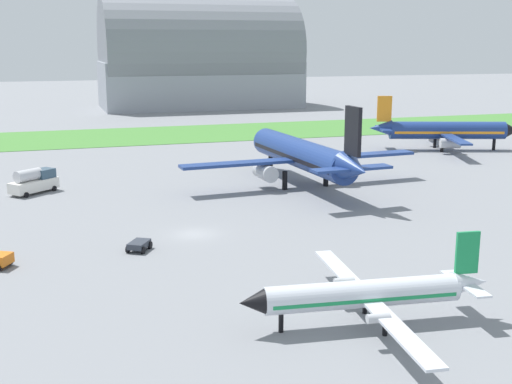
# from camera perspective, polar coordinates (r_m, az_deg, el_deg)

# --- Properties ---
(ground_plane) EXTENTS (600.00, 600.00, 0.00)m
(ground_plane) POSITION_cam_1_polar(r_m,az_deg,el_deg) (68.00, -5.36, -3.65)
(ground_plane) COLOR gray
(grass_taxiway_strip) EXTENTS (360.00, 28.00, 0.08)m
(grass_taxiway_strip) POSITION_cam_1_polar(r_m,az_deg,el_deg) (141.52, -12.03, 4.70)
(grass_taxiway_strip) COLOR #478438
(grass_taxiway_strip) RESTS_ON ground_plane
(airplane_midfield_jet) EXTENTS (34.18, 33.55, 12.08)m
(airplane_midfield_jet) POSITION_cam_1_polar(r_m,az_deg,el_deg) (89.70, 4.04, 3.22)
(airplane_midfield_jet) COLOR navy
(airplane_midfield_jet) RESTS_ON ground_plane
(airplane_parked_jet_far) EXTENTS (26.85, 27.10, 9.87)m
(airplane_parked_jet_far) POSITION_cam_1_polar(r_m,az_deg,el_deg) (125.53, 15.96, 5.12)
(airplane_parked_jet_far) COLOR navy
(airplane_parked_jet_far) RESTS_ON ground_plane
(airplane_foreground_turboprop) EXTENTS (18.08, 21.07, 6.31)m
(airplane_foreground_turboprop) POSITION_cam_1_polar(r_m,az_deg,el_deg) (46.50, 9.62, -8.64)
(airplane_foreground_turboprop) COLOR silver
(airplane_foreground_turboprop) RESTS_ON ground_plane
(fuel_truck_midfield) EXTENTS (6.50, 6.05, 3.29)m
(fuel_truck_midfield) POSITION_cam_1_polar(r_m,az_deg,el_deg) (90.59, -18.64, 0.89)
(fuel_truck_midfield) COLOR white
(fuel_truck_midfield) RESTS_ON ground_plane
(baggage_cart_by_runway) EXTENTS (2.74, 2.94, 0.90)m
(baggage_cart_by_runway) POSITION_cam_1_polar(r_m,az_deg,el_deg) (63.26, -10.08, -4.52)
(baggage_cart_by_runway) COLOR #2D333D
(baggage_cart_by_runway) RESTS_ON ground_plane
(hangar_distant) EXTENTS (58.97, 32.09, 32.78)m
(hangar_distant) POSITION_cam_1_polar(r_m,az_deg,el_deg) (205.80, -4.95, 11.23)
(hangar_distant) COLOR #9399A3
(hangar_distant) RESTS_ON ground_plane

